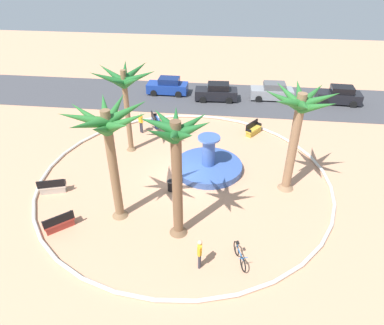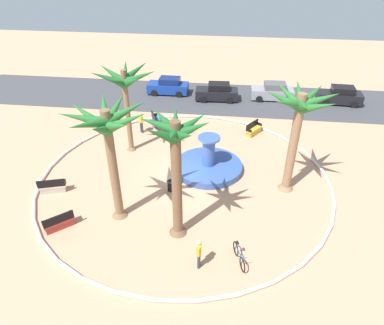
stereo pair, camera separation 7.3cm
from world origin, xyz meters
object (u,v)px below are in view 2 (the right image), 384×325
(fountain, at_px, (208,165))
(palm_tree_mid_plaza, at_px, (108,133))
(bicycle_red_frame, at_px, (239,256))
(parked_car_second, at_px, (217,92))
(parked_car_leftmost, at_px, (168,86))
(palm_tree_near_fountain, at_px, (125,84))
(bench_southeast, at_px, (53,187))
(person_cyclist_helmet, at_px, (199,252))
(palm_tree_far_side, at_px, (298,116))
(bench_west, at_px, (254,130))
(palm_tree_by_curb, at_px, (176,152))
(person_cyclist_photo, at_px, (141,122))
(parked_car_third, at_px, (273,92))
(bench_north, at_px, (59,223))
(bench_east, at_px, (156,121))
(trash_bin, at_px, (171,185))
(parked_car_rightmost, at_px, (340,96))

(fountain, distance_m, palm_tree_mid_plaza, 8.42)
(bicycle_red_frame, xyz_separation_m, parked_car_second, (-2.33, 19.83, 0.40))
(parked_car_leftmost, bearing_deg, palm_tree_near_fountain, -93.53)
(bench_southeast, height_order, person_cyclist_helmet, person_cyclist_helmet)
(palm_tree_near_fountain, relative_size, bicycle_red_frame, 3.78)
(person_cyclist_helmet, bearing_deg, parked_car_leftmost, 104.19)
(palm_tree_far_side, distance_m, bench_west, 8.48)
(palm_tree_by_curb, distance_m, person_cyclist_photo, 12.41)
(bicycle_red_frame, relative_size, parked_car_third, 0.41)
(palm_tree_near_fountain, relative_size, palm_tree_mid_plaza, 0.93)
(parked_car_third, bearing_deg, person_cyclist_helmet, -102.83)
(person_cyclist_helmet, bearing_deg, bicycle_red_frame, 15.87)
(fountain, xyz_separation_m, bench_north, (-7.41, -6.56, 0.00))
(bench_north, height_order, bicycle_red_frame, bench_north)
(palm_tree_by_curb, distance_m, bench_southeast, 9.67)
(palm_tree_near_fountain, xyz_separation_m, bench_east, (0.96, 4.13, -4.64))
(fountain, bearing_deg, trash_bin, -129.30)
(parked_car_rightmost, bearing_deg, parked_car_second, -177.11)
(palm_tree_far_side, bearing_deg, trash_bin, -170.69)
(bench_north, height_order, person_cyclist_photo, person_cyclist_photo)
(bicycle_red_frame, xyz_separation_m, parked_car_third, (2.96, 20.64, 0.40))
(bench_west, xyz_separation_m, bicycle_red_frame, (-1.02, -13.20, 0.04))
(parked_car_leftmost, bearing_deg, bench_west, -42.70)
(palm_tree_by_curb, relative_size, parked_car_rightmost, 1.66)
(palm_tree_far_side, xyz_separation_m, bench_east, (-9.83, 7.54, -4.53))
(parked_car_second, relative_size, parked_car_rightmost, 1.00)
(bench_west, distance_m, trash_bin, 9.63)
(bench_east, distance_m, bicycle_red_frame, 15.48)
(person_cyclist_photo, distance_m, parked_car_leftmost, 8.50)
(palm_tree_far_side, relative_size, person_cyclist_photo, 3.83)
(person_cyclist_photo, xyz_separation_m, parked_car_second, (5.54, 7.46, -0.17))
(person_cyclist_photo, bearing_deg, palm_tree_mid_plaza, -82.90)
(palm_tree_near_fountain, distance_m, person_cyclist_photo, 4.85)
(bench_north, bearing_deg, fountain, 41.53)
(palm_tree_far_side, xyz_separation_m, parked_car_third, (0.13, 14.37, -4.10))
(bench_east, relative_size, parked_car_rightmost, 0.41)
(bench_west, relative_size, bench_southeast, 0.95)
(bicycle_red_frame, bearing_deg, palm_tree_mid_plaza, 159.29)
(parked_car_third, bearing_deg, bench_north, -122.60)
(palm_tree_by_curb, height_order, bench_east, palm_tree_by_curb)
(fountain, xyz_separation_m, parked_car_third, (5.08, 12.97, 0.44))
(palm_tree_by_curb, relative_size, parked_car_third, 1.67)
(parked_car_second, xyz_separation_m, parked_car_third, (5.29, 0.81, 0.00))
(bench_west, bearing_deg, palm_tree_near_fountain, -158.52)
(fountain, xyz_separation_m, bicycle_red_frame, (2.12, -7.67, 0.04))
(person_cyclist_photo, height_order, parked_car_third, person_cyclist_photo)
(palm_tree_far_side, relative_size, parked_car_third, 1.60)
(palm_tree_by_curb, distance_m, bench_east, 13.59)
(palm_tree_mid_plaza, bearing_deg, parked_car_leftmost, 91.93)
(person_cyclist_helmet, bearing_deg, palm_tree_mid_plaza, 147.58)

